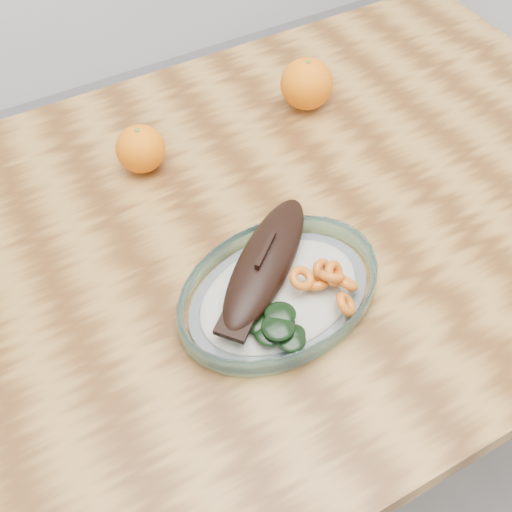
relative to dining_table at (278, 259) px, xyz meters
name	(u,v)px	position (x,y,z in m)	size (l,w,h in m)	color
ground	(270,436)	(0.00, 0.00, -0.65)	(3.00, 3.00, 0.00)	slate
dining_table	(278,259)	(0.00, 0.00, 0.00)	(1.20, 0.80, 0.75)	#5A3415
plated_meal	(279,288)	(-0.07, -0.12, 0.12)	(0.55, 0.55, 0.08)	white
orange_left	(141,149)	(-0.13, 0.18, 0.14)	(0.07, 0.07, 0.07)	#FF6605
orange_right	(307,84)	(0.16, 0.19, 0.14)	(0.08, 0.08, 0.08)	#FF6605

